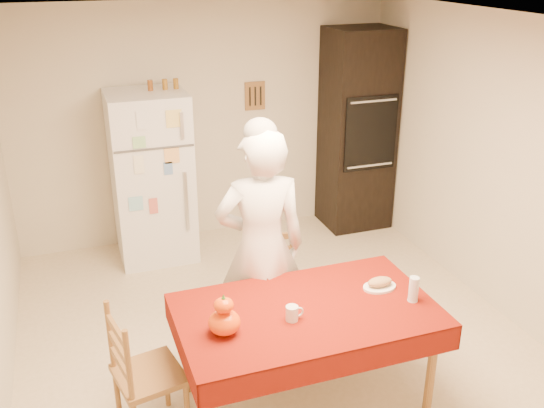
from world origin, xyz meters
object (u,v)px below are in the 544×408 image
dining_table (306,318)px  bread_plate (379,287)px  seated_woman (261,248)px  chair_far (272,280)px  oven_cabinet (357,130)px  refrigerator (152,177)px  coffee_mug (292,313)px  wine_glass (414,289)px  chair_left (139,371)px  pumpkin_lower (224,322)px

dining_table → bread_plate: (0.58, 0.08, 0.08)m
seated_woman → bread_plate: 0.89m
dining_table → chair_far: 0.87m
oven_cabinet → chair_far: size_ratio=2.32×
refrigerator → seated_woman: bearing=-76.1°
coffee_mug → wine_glass: bearing=-3.6°
dining_table → chair_left: chair_left is taller
wine_glass → coffee_mug: bearing=176.4°
wine_glass → seated_woman: bearing=136.4°
dining_table → pumpkin_lower: pumpkin_lower is taller
seated_woman → refrigerator: bearing=-68.9°
coffee_mug → pumpkin_lower: bearing=178.9°
refrigerator → chair_far: size_ratio=1.79×
oven_cabinet → wine_glass: oven_cabinet is taller
chair_left → bread_plate: bearing=-100.7°
oven_cabinet → dining_table: oven_cabinet is taller
refrigerator → chair_left: bearing=-101.4°
chair_far → pumpkin_lower: chair_far is taller
bread_plate → chair_left: bearing=-179.5°
refrigerator → chair_far: (0.65, -1.76, -0.34)m
chair_far → bread_plate: bearing=-45.5°
chair_far → wine_glass: 1.23m
pumpkin_lower → refrigerator: bearing=90.3°
oven_cabinet → bread_plate: 2.82m
oven_cabinet → wine_glass: bearing=-109.3°
chair_far → coffee_mug: (-0.19, -0.93, 0.30)m
chair_left → pumpkin_lower: 0.64m
chair_left → seated_woman: size_ratio=0.52×
refrigerator → chair_far: refrigerator is taller
dining_table → chair_far: chair_far is taller
dining_table → chair_left: size_ratio=1.79×
seated_woman → chair_left: bearing=36.8°
pumpkin_lower → dining_table: bearing=7.9°
oven_cabinet → seated_woman: oven_cabinet is taller
wine_glass → bread_plate: wine_glass is taller
refrigerator → dining_table: (0.59, -2.60, -0.16)m
coffee_mug → bread_plate: coffee_mug is taller
chair_far → coffee_mug: size_ratio=9.50×
chair_far → coffee_mug: chair_far is taller
oven_cabinet → dining_table: size_ratio=1.29×
wine_glass → refrigerator: bearing=115.4°
oven_cabinet → coffee_mug: bearing=-123.7°
oven_cabinet → chair_left: (-2.79, -2.59, -0.59)m
chair_far → bread_plate: size_ratio=3.96×
pumpkin_lower → bread_plate: size_ratio=0.84×
seated_woman → pumpkin_lower: 0.86m
coffee_mug → bread_plate: bearing=13.0°
oven_cabinet → pumpkin_lower: oven_cabinet is taller
oven_cabinet → seated_woman: (-1.79, -2.02, -0.18)m
bread_plate → seated_woman: bearing=140.9°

